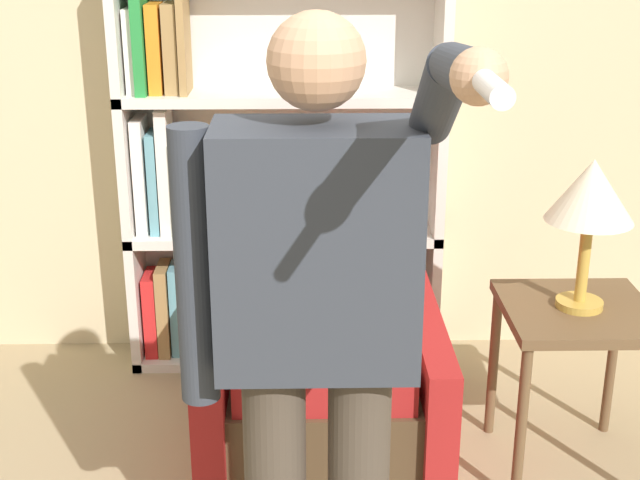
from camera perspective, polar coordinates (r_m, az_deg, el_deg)
The scene contains 6 objects.
wall_back at distance 3.74m, azimuth -3.46°, elevation 13.30°, with size 8.00×0.11×2.80m.
bookcase at distance 3.70m, azimuth -4.51°, elevation 4.34°, with size 1.31×0.28×1.74m.
armchair at distance 3.16m, azimuth 0.11°, elevation -8.06°, with size 0.80×0.91×1.15m.
person_standing at distance 2.02m, azimuth -0.26°, elevation -5.80°, with size 0.60×0.78×1.66m.
side_table at distance 3.14m, azimuth 16.06°, elevation -5.72°, with size 0.50×0.50×0.61m.
table_lamp at distance 2.97m, azimuth 16.95°, elevation 2.71°, with size 0.28×0.28×0.51m.
Camera 1 is at (0.14, -1.68, 1.84)m, focal length 50.00 mm.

